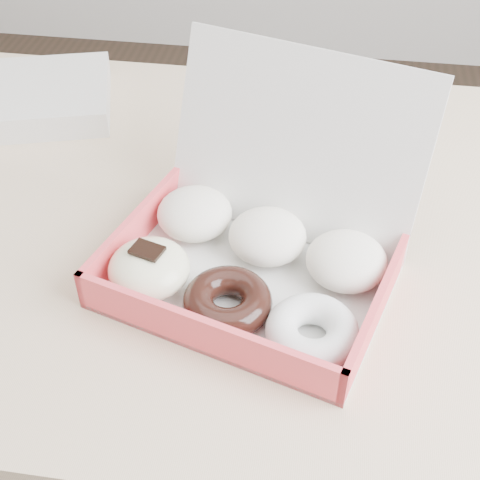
# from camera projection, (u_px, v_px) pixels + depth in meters

# --- Properties ---
(table) EXTENTS (1.20, 0.80, 0.75)m
(table) POSITION_uv_depth(u_px,v_px,m) (224.00, 255.00, 0.95)
(table) COLOR tan
(table) RESTS_ON ground
(donut_box) EXTENTS (0.39, 0.38, 0.23)m
(donut_box) POSITION_uv_depth(u_px,v_px,m) (253.00, 251.00, 0.79)
(donut_box) COLOR silver
(donut_box) RESTS_ON table
(newspapers) EXTENTS (0.31, 0.27, 0.04)m
(newspapers) POSITION_uv_depth(u_px,v_px,m) (28.00, 97.00, 1.08)
(newspapers) COLOR silver
(newspapers) RESTS_ON table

